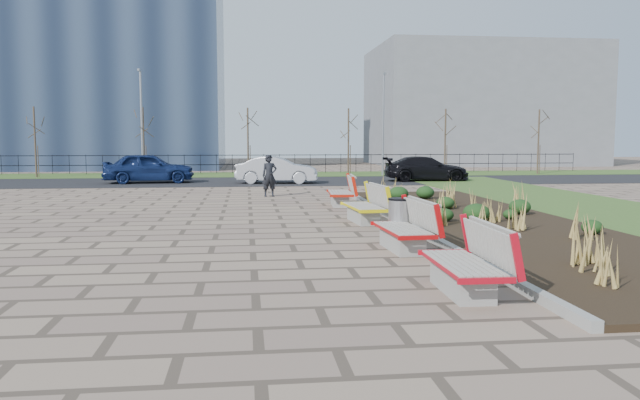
{
  "coord_description": "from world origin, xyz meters",
  "views": [
    {
      "loc": [
        -0.11,
        -10.62,
        2.27
      ],
      "look_at": [
        1.5,
        3.0,
        0.9
      ],
      "focal_mm": 35.0,
      "sensor_mm": 36.0,
      "label": 1
    }
  ],
  "objects": [
    {
      "name": "bench_c",
      "position": [
        3.0,
        5.77,
        0.5
      ],
      "size": [
        1.06,
        2.16,
        1.0
      ],
      "primitive_type": null,
      "rotation": [
        0.0,
        0.0,
        0.08
      ],
      "color": "yellow",
      "rests_on": "ground"
    },
    {
      "name": "car_silver",
      "position": [
        1.4,
        20.46,
        0.69
      ],
      "size": [
        4.2,
        1.93,
        1.33
      ],
      "primitive_type": "imported",
      "rotation": [
        0.0,
        0.0,
        1.44
      ],
      "color": "#A7A8AF",
      "rests_on": "road"
    },
    {
      "name": "grass_verge_far",
      "position": [
        0.0,
        28.0,
        0.02
      ],
      "size": [
        80.0,
        5.0,
        0.04
      ],
      "primitive_type": "cube",
      "color": "#33511E",
      "rests_on": "ground"
    },
    {
      "name": "railing_fence",
      "position": [
        0.0,
        29.5,
        0.64
      ],
      "size": [
        44.0,
        0.1,
        1.2
      ],
      "primitive_type": null,
      "color": "black",
      "rests_on": "grass_verge_far"
    },
    {
      "name": "tree_c",
      "position": [
        0.0,
        26.5,
        2.04
      ],
      "size": [
        1.4,
        1.4,
        4.0
      ],
      "primitive_type": null,
      "color": "#4C3D2D",
      "rests_on": "grass_verge_far"
    },
    {
      "name": "pedestrian",
      "position": [
        0.77,
        13.55,
        0.81
      ],
      "size": [
        0.66,
        0.5,
        1.63
      ],
      "primitive_type": "imported",
      "rotation": [
        0.0,
        0.0,
        0.19
      ],
      "color": "black",
      "rests_on": "ground"
    },
    {
      "name": "litter_bin",
      "position": [
        3.22,
        2.62,
        0.47
      ],
      "size": [
        0.52,
        0.52,
        0.94
      ],
      "primitive_type": "cylinder",
      "color": "#B2B2B7",
      "rests_on": "ground"
    },
    {
      "name": "tree_e",
      "position": [
        12.0,
        26.5,
        2.04
      ],
      "size": [
        1.4,
        1.4,
        4.0
      ],
      "primitive_type": null,
      "color": "#4C3D2D",
      "rests_on": "grass_verge_far"
    },
    {
      "name": "lamp_east",
      "position": [
        8.0,
        26.0,
        3.04
      ],
      "size": [
        0.24,
        0.6,
        6.0
      ],
      "primitive_type": null,
      "color": "gray",
      "rests_on": "grass_verge_far"
    },
    {
      "name": "car_blue",
      "position": [
        -4.99,
        21.52,
        0.78
      ],
      "size": [
        4.61,
        2.23,
        1.52
      ],
      "primitive_type": "imported",
      "rotation": [
        0.0,
        0.0,
        1.67
      ],
      "color": "#11204D",
      "rests_on": "road"
    },
    {
      "name": "car_black",
      "position": [
        9.28,
        21.25,
        0.66
      ],
      "size": [
        4.52,
        2.05,
        1.28
      ],
      "primitive_type": "imported",
      "rotation": [
        0.0,
        0.0,
        1.51
      ],
      "color": "black",
      "rests_on": "road"
    },
    {
      "name": "ground",
      "position": [
        0.0,
        0.0,
        0.0
      ],
      "size": [
        120.0,
        120.0,
        0.0
      ],
      "primitive_type": "plane",
      "color": "#826D59",
      "rests_on": "ground"
    },
    {
      "name": "tree_d",
      "position": [
        6.0,
        26.5,
        2.04
      ],
      "size": [
        1.4,
        1.4,
        4.0
      ],
      "primitive_type": null,
      "color": "#4C3D2D",
      "rests_on": "grass_verge_far"
    },
    {
      "name": "bench_b",
      "position": [
        3.0,
        1.57,
        0.5
      ],
      "size": [
        1.0,
        2.14,
        1.0
      ],
      "primitive_type": null,
      "rotation": [
        0.0,
        0.0,
        0.05
      ],
      "color": "red",
      "rests_on": "ground"
    },
    {
      "name": "tree_f",
      "position": [
        18.0,
        26.5,
        2.04
      ],
      "size": [
        1.4,
        1.4,
        4.0
      ],
      "primitive_type": null,
      "color": "#4C3D2D",
      "rests_on": "grass_verge_far"
    },
    {
      "name": "tree_a",
      "position": [
        -12.0,
        26.5,
        2.04
      ],
      "size": [
        1.4,
        1.4,
        4.0
      ],
      "primitive_type": null,
      "color": "#4C3D2D",
      "rests_on": "grass_verge_far"
    },
    {
      "name": "lamp_west",
      "position": [
        -6.0,
        26.0,
        3.04
      ],
      "size": [
        0.24,
        0.6,
        6.0
      ],
      "primitive_type": null,
      "color": "gray",
      "rests_on": "grass_verge_far"
    },
    {
      "name": "road",
      "position": [
        0.0,
        22.0,
        0.01
      ],
      "size": [
        80.0,
        7.0,
        0.02
      ],
      "primitive_type": "cube",
      "color": "black",
      "rests_on": "ground"
    },
    {
      "name": "building_grey",
      "position": [
        20.0,
        42.0,
        5.0
      ],
      "size": [
        18.0,
        12.0,
        10.0
      ],
      "primitive_type": "cube",
      "color": "slate",
      "rests_on": "ground"
    },
    {
      "name": "bench_d",
      "position": [
        3.0,
        10.02,
        0.5
      ],
      "size": [
        1.06,
        2.16,
        1.0
      ],
      "primitive_type": null,
      "rotation": [
        0.0,
        0.0,
        -0.08
      ],
      "color": "red",
      "rests_on": "ground"
    },
    {
      "name": "tree_b",
      "position": [
        -6.0,
        26.5,
        2.04
      ],
      "size": [
        1.4,
        1.4,
        4.0
      ],
      "primitive_type": null,
      "color": "#4C3D2D",
      "rests_on": "grass_verge_far"
    },
    {
      "name": "planting_bed",
      "position": [
        6.25,
        5.0,
        0.05
      ],
      "size": [
        4.5,
        18.0,
        0.1
      ],
      "primitive_type": "cube",
      "color": "black",
      "rests_on": "ground"
    },
    {
      "name": "planting_curb",
      "position": [
        3.92,
        5.0,
        0.07
      ],
      "size": [
        0.16,
        18.0,
        0.15
      ],
      "primitive_type": "cube",
      "color": "gray",
      "rests_on": "ground"
    },
    {
      "name": "bench_a",
      "position": [
        3.0,
        -1.96,
        0.5
      ],
      "size": [
        0.95,
        2.12,
        1.0
      ],
      "primitive_type": null,
      "rotation": [
        0.0,
        0.0,
        -0.03
      ],
      "color": "red",
      "rests_on": "ground"
    }
  ]
}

